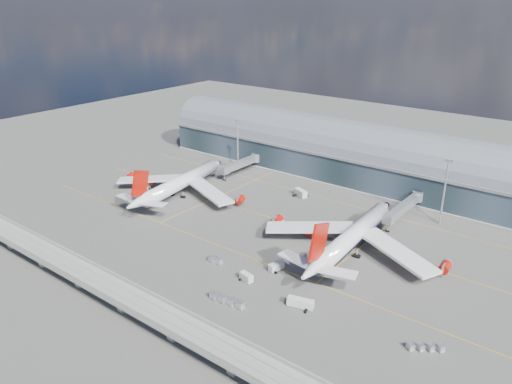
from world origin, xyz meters
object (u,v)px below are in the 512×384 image
Objects in this scene: airliner_left at (179,183)px; cargo_train_2 at (425,347)px; floodlight_mast_left at (238,144)px; service_truck_5 at (301,193)px; service_truck_1 at (246,277)px; service_truck_0 at (144,187)px; cargo_train_0 at (215,260)px; floodlight_mast_right at (444,190)px; service_truck_4 at (279,227)px; cargo_train_1 at (227,300)px; service_truck_3 at (276,267)px; airliner_right at (352,238)px; service_truck_2 at (300,303)px.

airliner_left is 7.41× the size of cargo_train_2.
service_truck_5 is at bearing -12.73° from floodlight_mast_left.
floodlight_mast_left is 5.33× the size of service_truck_1.
cargo_train_0 is at bearing -26.39° from service_truck_0.
floodlight_mast_left is 2.93× the size of cargo_train_2.
service_truck_1 is (67.45, -77.13, -12.32)m from floodlight_mast_left.
service_truck_1 is at bearing 125.56° from cargo_train_2.
floodlight_mast_right reaches higher than service_truck_4.
service_truck_4 reaches higher than cargo_train_1.
cargo_train_1 reaches higher than cargo_train_0.
floodlight_mast_left is 100.00m from floodlight_mast_right.
service_truck_1 is at bearing -137.09° from service_truck_5.
service_truck_3 is at bearing -113.66° from floodlight_mast_right.
cargo_train_0 is at bearing -136.84° from airliner_right.
service_truck_0 is 0.55× the size of cargo_train_1.
airliner_right reaches higher than service_truck_1.
airliner_right is at bearing -12.77° from service_truck_1.
floodlight_mast_left reaches higher than service_truck_3.
cargo_train_0 is 0.62× the size of cargo_train_2.
cargo_train_1 is at bearing -91.41° from service_truck_4.
airliner_left is (0.96, -40.94, -7.96)m from floodlight_mast_left.
service_truck_1 is 71.59m from service_truck_5.
service_truck_3 is at bearing -6.14° from service_truck_1.
service_truck_3 is 28.58m from service_truck_4.
cargo_train_0 is at bearing 68.24° from service_truck_2.
floodlight_mast_right is 5.33× the size of service_truck_1.
cargo_train_0 is (-15.01, 2.56, -0.37)m from service_truck_1.
floodlight_mast_left reaches higher than service_truck_0.
airliner_left is at bearing 171.69° from service_truck_3.
service_truck_1 is 12.93m from cargo_train_1.
floodlight_mast_left is 2.17× the size of cargo_train_1.
service_truck_0 is at bearing 57.39° from service_truck_2.
floodlight_mast_left is 70.61m from service_truck_4.
cargo_train_2 is at bearing -25.02° from airliner_left.
service_truck_1 is 54.71m from cargo_train_2.
service_truck_4 reaches higher than service_truck_0.
cargo_train_1 is (69.52, -48.76, -4.66)m from airliner_left.
service_truck_1 is (-32.55, -77.13, -12.32)m from floodlight_mast_right.
floodlight_mast_right is at bearing 13.06° from airliner_left.
service_truck_2 is at bearing -123.83° from service_truck_5.
service_truck_2 is at bearing -87.36° from airliner_right.
cargo_train_2 is (51.63, 14.88, -0.19)m from cargo_train_1.
cargo_train_2 is at bearing -106.38° from service_truck_5.
airliner_right is at bearing -1.07° from service_truck_0.
airliner_left is at bearing 63.40° from cargo_train_0.
airliner_right reaches higher than service_truck_2.
service_truck_5 reaches higher than cargo_train_0.
service_truck_3 is at bearing -29.33° from airliner_left.
service_truck_5 is 65.46m from cargo_train_0.
service_truck_0 is at bearing -172.71° from airliner_left.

